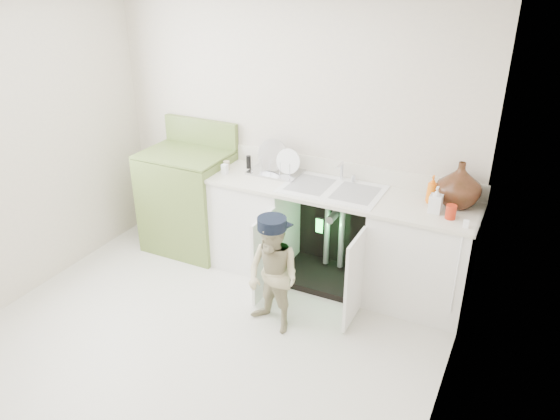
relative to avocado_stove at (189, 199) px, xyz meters
The scene contains 5 objects.
ground 1.59m from the avocado_stove, 51.59° to the right, with size 3.50×3.50×0.00m, color beige.
room_shell 1.68m from the avocado_stove, 51.59° to the right, with size 6.00×5.50×1.26m.
counter_run 1.53m from the avocado_stove, ahead, with size 2.44×1.02×1.26m.
avocado_stove is the anchor object (origin of this frame).
repair_worker 1.58m from the avocado_stove, 31.46° to the right, with size 0.54×0.75×0.96m.
Camera 1 is at (2.02, -2.80, 2.75)m, focal length 35.00 mm.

